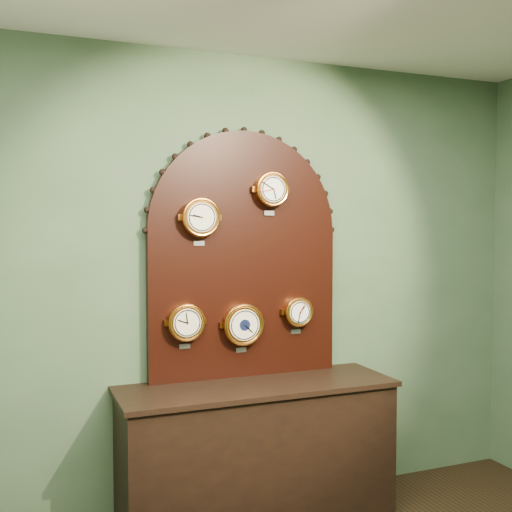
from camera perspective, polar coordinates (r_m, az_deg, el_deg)
name	(u,v)px	position (r m, az deg, el deg)	size (l,w,h in m)	color
wall_back	(241,283)	(3.83, -1.38, -2.51)	(4.00, 4.00, 0.00)	#456042
shop_counter	(257,456)	(3.82, 0.12, -18.00)	(1.60, 0.50, 0.80)	black
display_board	(244,247)	(3.77, -1.12, 0.84)	(1.26, 0.06, 1.53)	black
roman_clock	(200,217)	(3.61, -5.16, 3.57)	(0.23, 0.08, 0.28)	orange
arabic_clock	(271,189)	(3.77, 1.43, 6.17)	(0.21, 0.08, 0.26)	orange
hygrometer	(186,322)	(3.63, -6.49, -6.11)	(0.22, 0.08, 0.27)	orange
barometer	(243,324)	(3.74, -1.21, -6.34)	(0.26, 0.08, 0.31)	orange
tide_clock	(298,312)	(3.88, 3.89, -5.16)	(0.19, 0.08, 0.24)	orange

